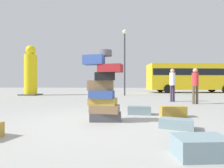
{
  "coord_description": "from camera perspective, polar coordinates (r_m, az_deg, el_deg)",
  "views": [
    {
      "loc": [
        0.69,
        -4.13,
        0.95
      ],
      "look_at": [
        0.14,
        2.14,
        0.95
      ],
      "focal_mm": 27.51,
      "sensor_mm": 36.0,
      "label": 1
    }
  ],
  "objects": [
    {
      "name": "ground_plane",
      "position": [
        4.29,
        -4.43,
        -12.8
      ],
      "size": [
        80.0,
        80.0,
        0.0
      ],
      "primitive_type": "plane",
      "color": "#9E9E99"
    },
    {
      "name": "suitcase_tower",
      "position": [
        4.38,
        -2.88,
        -2.79
      ],
      "size": [
        1.01,
        0.69,
        1.82
      ],
      "color": "#4C4C51",
      "rests_on": "ground"
    },
    {
      "name": "suitcase_tan_behind_tower",
      "position": [
        5.33,
        19.59,
        -8.61
      ],
      "size": [
        0.75,
        0.37,
        0.31
      ],
      "primitive_type": "cube",
      "rotation": [
        0.0,
        0.0,
        0.11
      ],
      "color": "#B28C33",
      "rests_on": "ground"
    },
    {
      "name": "suitcase_slate_left_side",
      "position": [
        4.01,
        20.53,
        -12.22
      ],
      "size": [
        0.76,
        0.55,
        0.21
      ],
      "primitive_type": "cube",
      "rotation": [
        0.0,
        0.0,
        -0.34
      ],
      "color": "gray",
      "rests_on": "ground"
    },
    {
      "name": "suitcase_slate_upright_blue",
      "position": [
        5.49,
        9.05,
        -8.57
      ],
      "size": [
        0.73,
        0.41,
        0.27
      ],
      "primitive_type": "cube",
      "rotation": [
        0.0,
        0.0,
        -0.07
      ],
      "color": "gray",
      "rests_on": "ground"
    },
    {
      "name": "suitcase_slate_foreground_near",
      "position": [
        2.65,
        27.5,
        -18.01
      ],
      "size": [
        0.73,
        0.52,
        0.26
      ],
      "primitive_type": "cube",
      "rotation": [
        0.0,
        0.0,
        0.13
      ],
      "color": "gray",
      "rests_on": "ground"
    },
    {
      "name": "person_bearded_onlooker",
      "position": [
        9.1,
        25.93,
        0.45
      ],
      "size": [
        0.32,
        0.3,
        1.71
      ],
      "rotation": [
        0.0,
        0.0,
        -2.71
      ],
      "color": "brown",
      "rests_on": "ground"
    },
    {
      "name": "person_tourist_with_camera",
      "position": [
        9.86,
        19.45,
        0.68
      ],
      "size": [
        0.3,
        0.3,
        1.79
      ],
      "rotation": [
        0.0,
        0.0,
        -2.44
      ],
      "color": "#3F334C",
      "rests_on": "ground"
    },
    {
      "name": "yellow_dummy_statue",
      "position": [
        16.21,
        -25.39,
        3.31
      ],
      "size": [
        1.45,
        1.45,
        4.25
      ],
      "color": "yellow",
      "rests_on": "ground"
    },
    {
      "name": "parked_bus",
      "position": [
        21.13,
        24.9,
        2.37
      ],
      "size": [
        9.82,
        3.68,
        3.15
      ],
      "rotation": [
        0.0,
        0.0,
        0.13
      ],
      "color": "yellow",
      "rests_on": "ground"
    },
    {
      "name": "lamp_post",
      "position": [
        14.49,
        4.22,
        10.63
      ],
      "size": [
        0.36,
        0.36,
        5.47
      ],
      "color": "#333338",
      "rests_on": "ground"
    }
  ]
}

